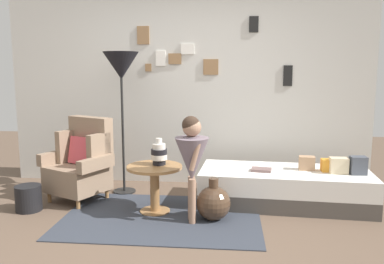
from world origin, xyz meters
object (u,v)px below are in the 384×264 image
Objects in this scene: person_child at (192,156)px; demijohn_near at (213,203)px; floor_lamp at (121,70)px; daybed at (284,187)px; magazine_basket at (29,198)px; book_on_daybed at (261,170)px; side_table at (155,179)px; vase_striped at (159,154)px; armchair at (82,163)px.

person_child is 2.47× the size of demijohn_near.
floor_lamp reaches higher than person_child.
daybed is 4.45× the size of demijohn_near.
magazine_basket is (-1.81, 0.16, -0.55)m from person_child.
magazine_basket is at bearing 174.85° from person_child.
book_on_daybed is at bearing -167.05° from daybed.
daybed is 0.97m from demijohn_near.
side_table is 1.43m from floor_lamp.
vase_striped is at bearing 142.01° from person_child.
person_child is at bearing -5.15° from magazine_basket.
side_table reaches higher than book_on_daybed.
vase_striped is at bearing -17.58° from armchair.
floor_lamp reaches higher than magazine_basket.
book_on_daybed is at bearing -0.86° from armchair.
magazine_basket is at bearing -170.34° from daybed.
demijohn_near is at bearing -2.33° from magazine_basket.
armchair reaches higher than magazine_basket.
armchair is 0.50× the size of daybed.
vase_striped is 1.32× the size of book_on_daybed.
vase_striped reaches higher than demijohn_near.
floor_lamp is 1.61× the size of person_child.
vase_striped is 0.27× the size of person_child.
vase_striped reaches higher than daybed.
daybed is 2.37m from floor_lamp.
floor_lamp is 6.22× the size of magazine_basket.
side_table reaches higher than demijohn_near.
daybed is 8.87× the size of book_on_daybed.
daybed is 3.29× the size of side_table.
floor_lamp is 1.80m from magazine_basket.
armchair is 2.38m from daybed.
vase_striped is 0.78m from demijohn_near.
demijohn_near is (1.58, -0.53, -0.26)m from armchair.
floor_lamp reaches higher than vase_striped.
floor_lamp reaches higher than demijohn_near.
side_table is at bearing -164.48° from daybed.
daybed is 2.85m from magazine_basket.
magazine_basket is (-2.54, -0.42, -0.28)m from book_on_daybed.
daybed reaches higher than magazine_basket.
floor_lamp is 1.96m from demijohn_near.
book_on_daybed reaches higher than magazine_basket.
floor_lamp is at bearing 127.86° from side_table.
daybed is at bearing 12.95° from book_on_daybed.
side_table is 2.05× the size of vase_striped.
side_table is 2.12× the size of magazine_basket.
demijohn_near is (0.60, -0.22, -0.46)m from vase_striped.
book_on_daybed is (1.11, 0.28, -0.22)m from vase_striped.
book_on_daybed is (0.73, 0.58, -0.27)m from person_child.
magazine_basket is (-2.81, -0.48, -0.06)m from daybed.
armchair is 1.64× the size of side_table.
book_on_daybed is (1.67, -0.33, -1.11)m from floor_lamp.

